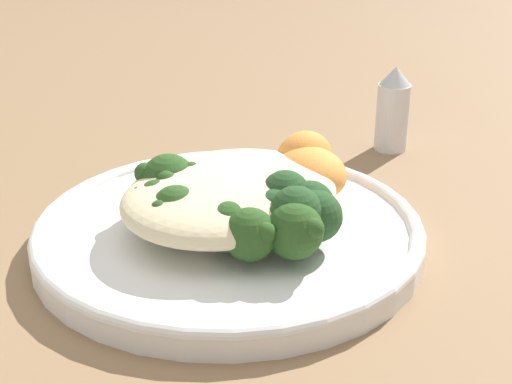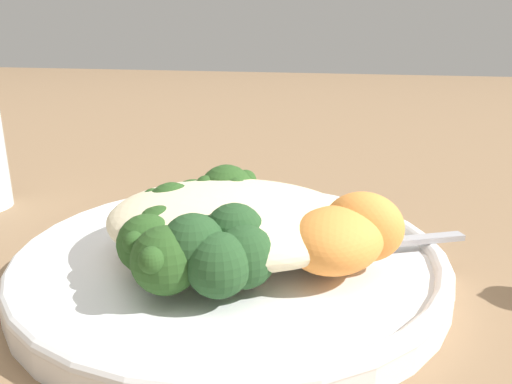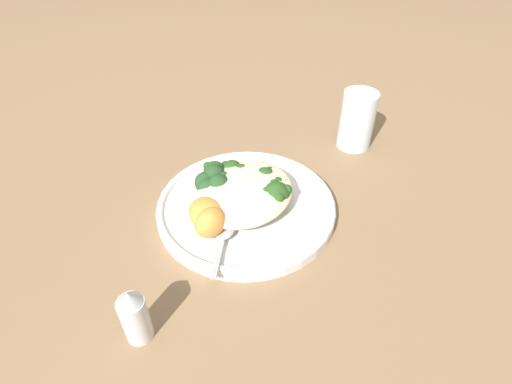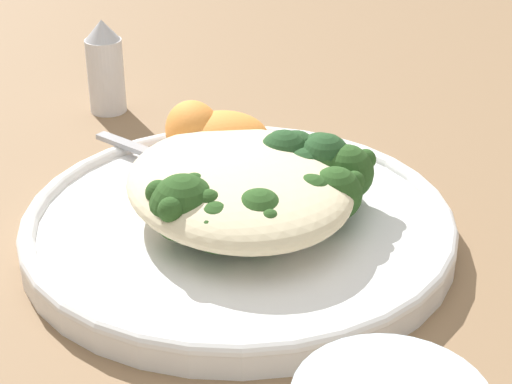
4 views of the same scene
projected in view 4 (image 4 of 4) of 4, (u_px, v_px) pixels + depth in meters
The scene contains 14 objects.
ground_plane at pixel (242, 254), 0.56m from camera, with size 4.00×4.00×0.00m, color #846647.
plate at pixel (239, 224), 0.57m from camera, with size 0.29×0.29×0.02m.
quinoa_mound at pixel (239, 184), 0.56m from camera, with size 0.17×0.14×0.04m, color beige.
broccoli_stalk_0 at pixel (189, 206), 0.53m from camera, with size 0.07×0.10×0.04m.
broccoli_stalk_1 at pixel (220, 222), 0.53m from camera, with size 0.08×0.07×0.03m.
broccoli_stalk_2 at pixel (256, 217), 0.53m from camera, with size 0.09×0.04×0.04m.
broccoli_stalk_3 at pixel (297, 199), 0.55m from camera, with size 0.09×0.07×0.04m.
broccoli_stalk_4 at pixel (324, 194), 0.55m from camera, with size 0.08×0.08×0.04m.
broccoli_stalk_5 at pixel (324, 177), 0.58m from camera, with size 0.06×0.12×0.04m.
sweet_potato_chunk_0 at pixel (193, 131), 0.63m from camera, with size 0.05×0.04×0.04m, color orange.
sweet_potato_chunk_1 at pixel (223, 138), 0.62m from camera, with size 0.07×0.05×0.04m, color orange.
kale_tuft at pixel (305, 160), 0.59m from camera, with size 0.06×0.06×0.04m.
spoon at pixel (176, 160), 0.63m from camera, with size 0.11×0.07×0.01m.
salt_shaker at pixel (105, 67), 0.76m from camera, with size 0.03×0.03×0.08m.
Camera 4 is at (-0.44, 0.19, 0.30)m, focal length 60.00 mm.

